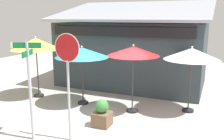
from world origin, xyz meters
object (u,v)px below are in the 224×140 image
object	(u,v)px
patio_umbrella_mustard_left	(36,44)
patio_umbrella_crimson_right	(133,52)
patio_umbrella_teal_center	(82,53)
sidewalk_planter	(102,114)
stop_sign	(68,67)
street_sign_post	(29,82)
patio_umbrella_ivory_far_right	(192,54)

from	to	relation	value
patio_umbrella_mustard_left	patio_umbrella_crimson_right	xyz separation A→B (m)	(4.49, -0.09, -0.08)
patio_umbrella_teal_center	patio_umbrella_crimson_right	bearing A→B (deg)	-1.26
patio_umbrella_teal_center	sidewalk_planter	bearing A→B (deg)	-44.77
stop_sign	patio_umbrella_crimson_right	size ratio (longest dim) A/B	1.21
patio_umbrella_teal_center	stop_sign	bearing A→B (deg)	-67.25
street_sign_post	patio_umbrella_teal_center	distance (m)	3.29
sidewalk_planter	patio_umbrella_crimson_right	bearing A→B (deg)	71.81
patio_umbrella_teal_center	sidewalk_planter	xyz separation A→B (m)	(1.65, -1.64, -1.73)
patio_umbrella_teal_center	patio_umbrella_crimson_right	size ratio (longest dim) A/B	0.94
patio_umbrella_mustard_left	patio_umbrella_ivory_far_right	distance (m)	6.49
street_sign_post	patio_umbrella_mustard_left	distance (m)	4.19
sidewalk_planter	stop_sign	bearing A→B (deg)	-109.52
patio_umbrella_teal_center	street_sign_post	bearing A→B (deg)	-87.03
street_sign_post	patio_umbrella_mustard_left	size ratio (longest dim) A/B	1.06
stop_sign	patio_umbrella_crimson_right	world-z (taller)	stop_sign
patio_umbrella_mustard_left	sidewalk_planter	bearing A→B (deg)	-22.97
stop_sign	patio_umbrella_ivory_far_right	size ratio (longest dim) A/B	1.24
patio_umbrella_crimson_right	sidewalk_planter	world-z (taller)	patio_umbrella_crimson_right
patio_umbrella_teal_center	patio_umbrella_crimson_right	world-z (taller)	patio_umbrella_crimson_right
street_sign_post	stop_sign	world-z (taller)	stop_sign
patio_umbrella_teal_center	sidewalk_planter	size ratio (longest dim) A/B	2.65
street_sign_post	sidewalk_planter	xyz separation A→B (m)	(1.48, 1.63, -1.35)
street_sign_post	patio_umbrella_crimson_right	xyz separation A→B (m)	(2.00, 3.21, 0.55)
street_sign_post	stop_sign	distance (m)	1.19
street_sign_post	patio_umbrella_mustard_left	world-z (taller)	street_sign_post
street_sign_post	patio_umbrella_ivory_far_right	distance (m)	5.70
patio_umbrella_mustard_left	patio_umbrella_teal_center	bearing A→B (deg)	-1.12
patio_umbrella_mustard_left	patio_umbrella_teal_center	xyz separation A→B (m)	(2.32, -0.05, -0.24)
patio_umbrella_crimson_right	patio_umbrella_ivory_far_right	xyz separation A→B (m)	(1.95, 0.86, -0.10)
street_sign_post	stop_sign	xyz separation A→B (m)	(1.04, 0.38, 0.43)
stop_sign	patio_umbrella_crimson_right	distance (m)	3.00
stop_sign	patio_umbrella_ivory_far_right	world-z (taller)	stop_sign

